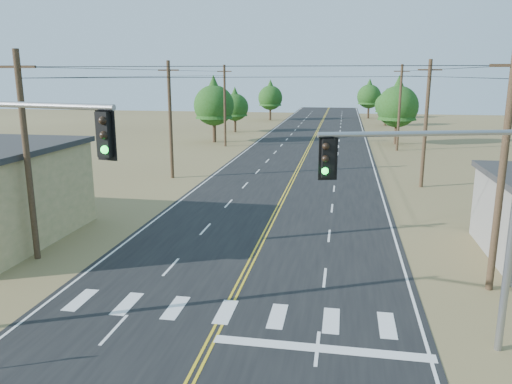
# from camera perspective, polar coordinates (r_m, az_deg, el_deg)

# --- Properties ---
(road) EXTENTS (15.00, 200.00, 0.02)m
(road) POSITION_cam_1_polar(r_m,az_deg,el_deg) (40.23, 3.78, 0.56)
(road) COLOR black
(road) RESTS_ON ground
(utility_pole_left_near) EXTENTS (1.80, 0.30, 10.00)m
(utility_pole_left_near) POSITION_cam_1_polar(r_m,az_deg,el_deg) (25.91, -24.72, 3.76)
(utility_pole_left_near) COLOR #4C3826
(utility_pole_left_near) RESTS_ON ground
(utility_pole_left_mid) EXTENTS (1.80, 0.30, 10.00)m
(utility_pole_left_mid) POSITION_cam_1_polar(r_m,az_deg,el_deg) (43.73, -9.77, 8.20)
(utility_pole_left_mid) COLOR #4C3826
(utility_pole_left_mid) RESTS_ON ground
(utility_pole_left_far) EXTENTS (1.80, 0.30, 10.00)m
(utility_pole_left_far) POSITION_cam_1_polar(r_m,az_deg,el_deg) (62.87, -3.59, 9.87)
(utility_pole_left_far) COLOR #4C3826
(utility_pole_left_far) RESTS_ON ground
(utility_pole_right_near) EXTENTS (1.80, 0.30, 10.00)m
(utility_pole_right_near) POSITION_cam_1_polar(r_m,az_deg,el_deg) (22.27, 26.34, 2.21)
(utility_pole_right_near) COLOR #4C3826
(utility_pole_right_near) RESTS_ON ground
(utility_pole_right_mid) EXTENTS (1.80, 0.30, 10.00)m
(utility_pole_right_mid) POSITION_cam_1_polar(r_m,az_deg,el_deg) (41.67, 18.83, 7.44)
(utility_pole_right_mid) COLOR #4C3826
(utility_pole_right_mid) RESTS_ON ground
(utility_pole_right_far) EXTENTS (1.80, 0.30, 10.00)m
(utility_pole_right_far) POSITION_cam_1_polar(r_m,az_deg,el_deg) (61.46, 16.09, 9.30)
(utility_pole_right_far) COLOR #4C3826
(utility_pole_right_far) RESTS_ON ground
(signal_mast_right) EXTENTS (6.17, 2.12, 7.40)m
(signal_mast_right) POSITION_cam_1_polar(r_m,az_deg,el_deg) (16.33, 22.17, -1.32)
(signal_mast_right) COLOR gray
(signal_mast_right) RESTS_ON ground
(tree_left_near) EXTENTS (5.30, 5.30, 8.83)m
(tree_left_near) POSITION_cam_1_polar(r_m,az_deg,el_deg) (66.91, -4.84, 10.30)
(tree_left_near) COLOR #3F2D1E
(tree_left_near) RESTS_ON ground
(tree_left_mid) EXTENTS (4.20, 4.20, 7.00)m
(tree_left_mid) POSITION_cam_1_polar(r_m,az_deg,el_deg) (78.81, -2.42, 9.97)
(tree_left_mid) COLOR #3F2D1E
(tree_left_mid) RESTS_ON ground
(tree_left_far) EXTENTS (4.75, 4.75, 7.92)m
(tree_left_far) POSITION_cam_1_polar(r_m,az_deg,el_deg) (99.49, 1.65, 10.99)
(tree_left_far) COLOR #3F2D1E
(tree_left_far) RESTS_ON ground
(tree_right_near) EXTENTS (5.27, 5.27, 8.79)m
(tree_right_near) POSITION_cam_1_polar(r_m,az_deg,el_deg) (67.07, 15.91, 9.83)
(tree_right_near) COLOR #3F2D1E
(tree_right_near) RESTS_ON ground
(tree_right_mid) EXTENTS (3.94, 3.94, 6.57)m
(tree_right_mid) POSITION_cam_1_polar(r_m,az_deg,el_deg) (91.55, 14.67, 9.85)
(tree_right_mid) COLOR #3F2D1E
(tree_right_mid) RESTS_ON ground
(tree_right_far) EXTENTS (4.84, 4.84, 8.06)m
(tree_right_far) POSITION_cam_1_polar(r_m,az_deg,el_deg) (106.26, 12.81, 10.87)
(tree_right_far) COLOR #3F2D1E
(tree_right_far) RESTS_ON ground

